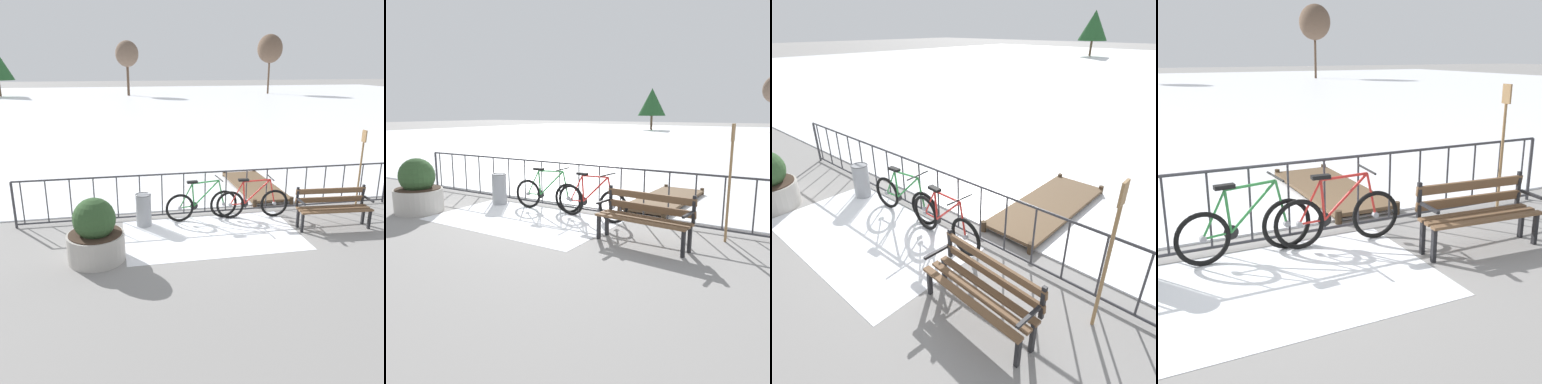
% 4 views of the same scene
% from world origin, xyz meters
% --- Properties ---
extents(ground_plane, '(160.00, 160.00, 0.00)m').
position_xyz_m(ground_plane, '(0.00, 0.00, 0.00)').
color(ground_plane, gray).
extents(snow_patch, '(3.66, 2.19, 0.01)m').
position_xyz_m(snow_patch, '(-0.37, -1.20, 0.00)').
color(snow_patch, white).
rests_on(snow_patch, ground).
extents(railing_fence, '(9.06, 0.06, 1.07)m').
position_xyz_m(railing_fence, '(0.00, 0.00, 0.56)').
color(railing_fence, '#38383D').
rests_on(railing_fence, ground).
extents(bicycle_near_railing, '(1.71, 0.52, 0.97)m').
position_xyz_m(bicycle_near_railing, '(-0.39, -0.28, 0.37)').
color(bicycle_near_railing, black).
rests_on(bicycle_near_railing, ground).
extents(bicycle_second, '(1.71, 0.52, 0.97)m').
position_xyz_m(bicycle_second, '(0.79, -0.38, 0.37)').
color(bicycle_second, black).
rests_on(bicycle_second, ground).
extents(park_bench, '(1.63, 0.59, 0.89)m').
position_xyz_m(park_bench, '(2.33, -1.25, 0.51)').
color(park_bench, brown).
rests_on(park_bench, ground).
extents(oar_upright, '(0.04, 0.16, 1.98)m').
position_xyz_m(oar_upright, '(3.45, -0.42, 1.14)').
color(oar_upright, '#937047').
rests_on(oar_upright, ground).
extents(wooden_dock, '(1.10, 2.98, 0.20)m').
position_xyz_m(wooden_dock, '(1.60, 1.74, 0.12)').
color(wooden_dock, brown).
rests_on(wooden_dock, ground).
extents(tree_centre, '(2.91, 2.91, 6.71)m').
position_xyz_m(tree_centre, '(16.26, 38.34, 5.09)').
color(tree_centre, brown).
rests_on(tree_centre, ground).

